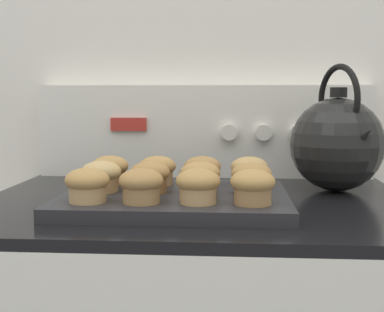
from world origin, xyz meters
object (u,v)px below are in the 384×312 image
(muffin_r1_c1, at_px, (150,176))
(muffin_r2_c0, at_px, (110,169))
(muffin_r0_c0, at_px, (87,185))
(muffin_r2_c1, at_px, (157,170))
(muffin_r2_c3, at_px, (249,171))
(muffin_r2_c2, at_px, (202,170))
(muffin_r1_c3, at_px, (251,178))
(muffin_pan, at_px, (175,199))
(muffin_r0_c3, at_px, (253,186))
(muffin_r1_c2, at_px, (200,177))
(muffin_r0_c1, at_px, (141,185))
(muffin_r1_c0, at_px, (101,176))
(muffin_r0_c2, at_px, (198,185))
(tea_kettle, at_px, (337,143))

(muffin_r1_c1, distance_m, muffin_r2_c0, 0.12)
(muffin_r0_c0, height_order, muffin_r2_c1, same)
(muffin_r0_c0, distance_m, muffin_r2_c3, 0.31)
(muffin_r2_c1, xyz_separation_m, muffin_r2_c2, (0.08, 0.00, 0.00))
(muffin_r2_c3, bearing_deg, muffin_r2_c0, -179.63)
(muffin_r1_c3, bearing_deg, muffin_r0_c0, -161.60)
(muffin_pan, xyz_separation_m, muffin_r2_c2, (0.04, 0.09, 0.04))
(muffin_r2_c1, bearing_deg, muffin_r1_c1, -91.08)
(muffin_r0_c3, bearing_deg, muffin_r1_c2, 134.56)
(muffin_r0_c1, distance_m, muffin_r1_c0, 0.13)
(muffin_pan, bearing_deg, muffin_r1_c2, 2.71)
(muffin_r0_c2, distance_m, muffin_r2_c3, 0.19)
(muffin_pan, bearing_deg, muffin_r0_c0, -145.38)
(muffin_r1_c3, xyz_separation_m, muffin_r2_c2, (-0.09, 0.09, 0.00))
(muffin_r0_c0, relative_size, muffin_r0_c3, 1.00)
(muffin_r1_c1, relative_size, muffin_r1_c2, 1.00)
(muffin_r2_c3, bearing_deg, muffin_r2_c1, 179.89)
(muffin_r1_c3, xyz_separation_m, tea_kettle, (0.18, 0.17, 0.05))
(muffin_r1_c3, relative_size, tea_kettle, 0.28)
(muffin_pan, xyz_separation_m, muffin_r1_c2, (0.04, 0.00, 0.04))
(muffin_r2_c0, relative_size, muffin_r2_c2, 1.00)
(muffin_r0_c0, height_order, muffin_r0_c2, same)
(muffin_pan, bearing_deg, muffin_r1_c1, 176.16)
(muffin_r1_c3, bearing_deg, muffin_r0_c2, -136.31)
(muffin_r1_c1, distance_m, muffin_r2_c2, 0.12)
(muffin_r0_c3, bearing_deg, muffin_r1_c3, 89.16)
(muffin_r1_c0, xyz_separation_m, muffin_r2_c3, (0.26, 0.08, 0.00))
(muffin_r2_c1, height_order, muffin_r2_c3, same)
(muffin_r0_c1, relative_size, muffin_r2_c0, 1.00)
(muffin_r1_c0, bearing_deg, muffin_r1_c2, -0.14)
(muffin_r0_c2, distance_m, tea_kettle, 0.37)
(muffin_r1_c2, height_order, muffin_r2_c0, same)
(muffin_r0_c0, distance_m, muffin_r2_c0, 0.17)
(muffin_r2_c3, height_order, tea_kettle, tea_kettle)
(muffin_pan, relative_size, muffin_r2_c1, 5.56)
(muffin_r0_c2, relative_size, muffin_r2_c3, 1.00)
(muffin_r1_c1, height_order, muffin_r1_c3, same)
(muffin_r0_c3, height_order, muffin_r1_c2, same)
(muffin_r2_c0, bearing_deg, muffin_r0_c0, -89.02)
(muffin_r0_c0, relative_size, muffin_r1_c2, 1.00)
(muffin_pan, distance_m, muffin_r1_c1, 0.06)
(muffin_pan, distance_m, muffin_r1_c0, 0.14)
(muffin_r0_c1, distance_m, muffin_r0_c2, 0.09)
(muffin_r0_c0, height_order, muffin_r2_c0, same)
(muffin_r1_c0, relative_size, muffin_r2_c0, 1.00)
(muffin_r1_c3, relative_size, muffin_r2_c3, 1.00)
(muffin_r2_c3, relative_size, tea_kettle, 0.28)
(muffin_r0_c1, bearing_deg, tea_kettle, 36.51)
(muffin_r0_c3, bearing_deg, tea_kettle, 55.41)
(muffin_r2_c0, bearing_deg, muffin_r2_c2, 1.01)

